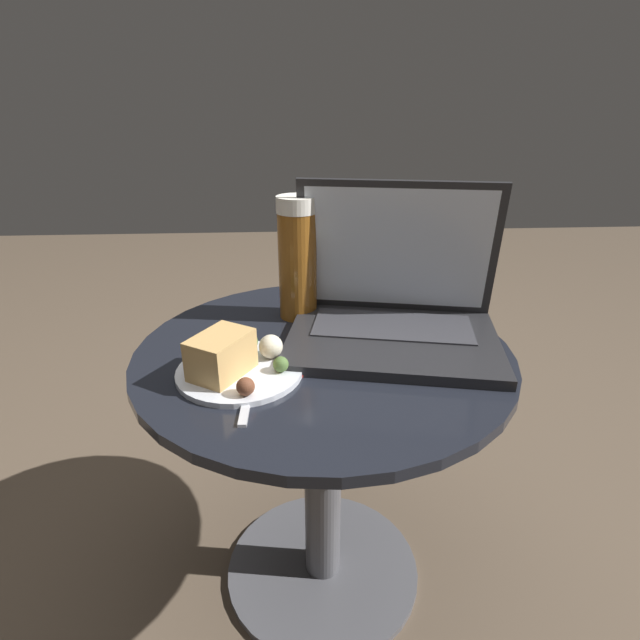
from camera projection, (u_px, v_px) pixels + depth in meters
name	position (u px, v px, depth m)	size (l,w,h in m)	color
ground_plane	(323.00, 570.00, 1.09)	(6.00, 6.00, 0.00)	brown
table	(323.00, 428.00, 0.93)	(0.65, 0.65, 0.55)	#515156
napkin	(253.00, 373.00, 0.78)	(0.17, 0.16, 0.00)	#B7332D
laptop	(394.00, 308.00, 0.89)	(0.41, 0.32, 0.27)	#232326
beer_glass	(297.00, 259.00, 0.94)	(0.07, 0.07, 0.23)	brown
snack_plate	(235.00, 361.00, 0.77)	(0.20, 0.20, 0.07)	silver
fork	(251.00, 381.00, 0.76)	(0.03, 0.20, 0.00)	silver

